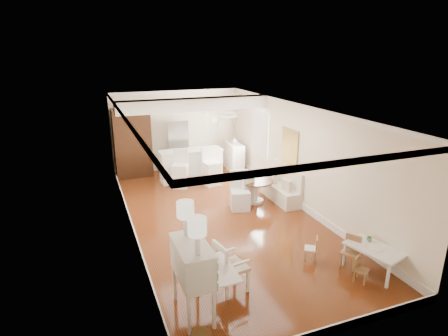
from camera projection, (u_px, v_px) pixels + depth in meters
room at (218, 140)px, 9.35m from camera, size 9.00×9.04×2.82m
secretary_bureau at (193, 280)px, 5.97m from camera, size 1.00×1.02×1.28m
gustavian_armchair at (231, 266)px, 6.63m from camera, size 0.64×0.64×0.96m
kids_table at (373, 260)px, 7.24m from camera, size 0.88×1.17×0.52m
kids_chair_a at (350, 252)px, 7.38m from camera, size 0.44×0.44×0.65m
kids_chair_b at (311, 248)px, 7.66m from camera, size 0.35×0.35×0.52m
kids_chair_c at (362, 270)px, 6.93m from camera, size 0.33×0.33×0.50m
banquette at (281, 184)px, 10.62m from camera, size 0.52×1.60×0.98m
dining_table at (256, 191)px, 10.51m from camera, size 1.12×1.12×0.67m
slip_chair_near at (240, 191)px, 10.03m from camera, size 0.61×0.62×1.04m
slip_chair_far at (244, 190)px, 10.37m from camera, size 0.51×0.52×0.85m
breakfast_counter at (191, 165)px, 12.28m from camera, size 2.05×0.65×1.03m
bar_stool_left at (180, 169)px, 11.63m from camera, size 0.63×0.63×1.19m
bar_stool_right at (211, 167)px, 11.82m from camera, size 0.55×0.55×1.20m
pantry_cabinet at (133, 143)px, 12.47m from camera, size 1.20×0.60×2.30m
fridge at (188, 146)px, 13.17m from camera, size 0.75×0.65×1.80m
sideboard at (234, 157)px, 13.34m from camera, size 0.50×1.03×0.97m
pencil_cup at (369, 239)px, 7.40m from camera, size 0.13×0.13×0.08m
branch_vase at (235, 140)px, 13.22m from camera, size 0.23×0.23×0.21m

